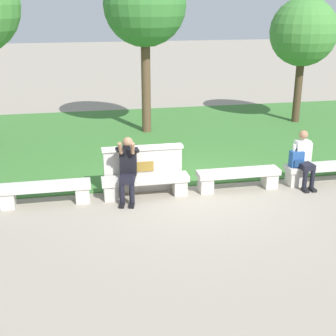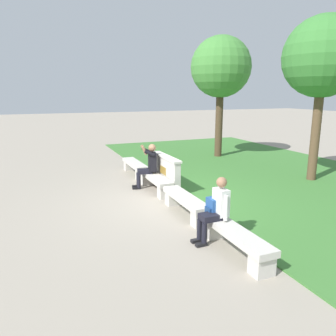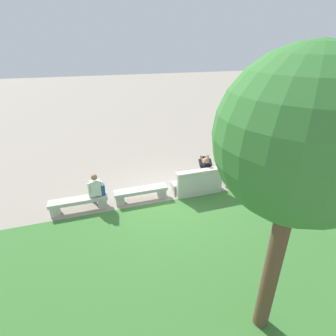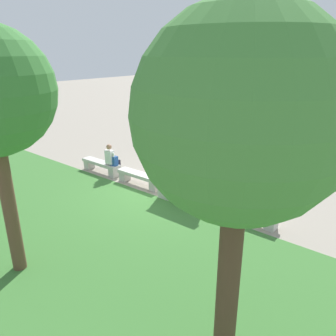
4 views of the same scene
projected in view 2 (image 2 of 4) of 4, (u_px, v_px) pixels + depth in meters
The scene contains 12 objects.
ground_plane at pixel (169, 201), 8.61m from camera, with size 80.00×80.00×0.00m, color gray.
grass_strip at pixel (298, 184), 10.22m from camera, with size 20.03×8.00×0.03m, color #3D7533.
bench_main at pixel (135, 166), 11.34m from camera, with size 1.84×0.40×0.45m.
bench_near at pixel (155, 181), 9.48m from camera, with size 1.84×0.40×0.45m.
bench_mid at pixel (185, 202), 7.61m from camera, with size 1.84×0.40×0.45m.
bench_far at pixel (235, 238), 5.75m from camera, with size 1.84×0.40×0.45m.
backrest_wall_with_plaque at pixel (166, 172), 9.55m from camera, with size 1.74×0.24×1.01m.
person_photographer at pixel (148, 164), 9.68m from camera, with size 0.53×0.77×1.32m.
person_distant at pixel (216, 208), 6.17m from camera, with size 0.48×0.68×1.26m.
backpack at pixel (213, 207), 6.33m from camera, with size 0.28×0.24×0.43m.
tree_left_background at pixel (221, 68), 13.76m from camera, with size 2.55×2.55×5.12m.
tree_right_background at pixel (323, 58), 9.82m from camera, with size 2.43×2.43×5.05m.
Camera 2 is at (7.58, -3.11, 2.79)m, focal length 35.00 mm.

